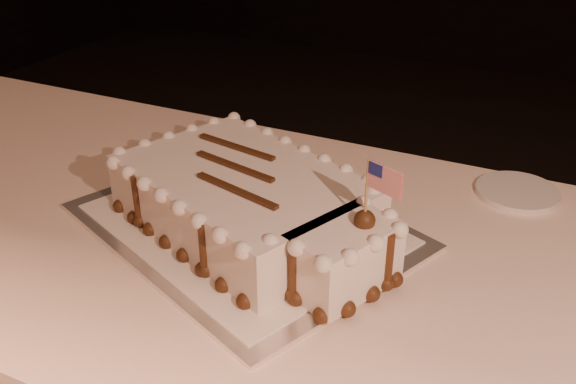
% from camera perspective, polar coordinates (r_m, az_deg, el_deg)
% --- Properties ---
extents(cake_board, '(0.63, 0.56, 0.01)m').
position_cam_1_polar(cake_board, '(1.05, -3.94, -3.03)').
color(cake_board, silver).
rests_on(cake_board, banquet_table).
extents(doily, '(0.57, 0.51, 0.00)m').
position_cam_1_polar(doily, '(1.05, -3.95, -2.80)').
color(doily, white).
rests_on(doily, cake_board).
extents(sheet_cake, '(0.52, 0.40, 0.20)m').
position_cam_1_polar(sheet_cake, '(1.01, -3.06, -1.10)').
color(sheet_cake, white).
rests_on(sheet_cake, doily).
extents(side_plate, '(0.15, 0.15, 0.01)m').
position_cam_1_polar(side_plate, '(1.22, 19.72, -0.01)').
color(side_plate, silver).
rests_on(side_plate, banquet_table).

